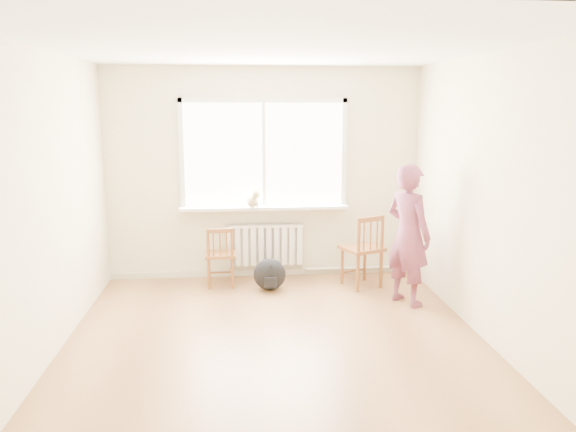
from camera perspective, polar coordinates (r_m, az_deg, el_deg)
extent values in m
plane|color=#A06F41|center=(5.40, -1.16, -13.02)|extent=(4.50, 4.50, 0.00)
plane|color=white|center=(4.95, -1.29, 16.79)|extent=(4.50, 4.50, 0.00)
cube|color=beige|center=(7.23, -2.47, 4.29)|extent=(4.00, 0.01, 2.70)
cube|color=white|center=(7.18, -2.48, 6.25)|extent=(2.00, 0.02, 1.30)
cube|color=white|center=(7.14, -2.52, 11.69)|extent=(2.12, 0.05, 0.06)
cube|color=white|center=(7.19, -10.75, 6.07)|extent=(0.06, 0.05, 1.42)
cube|color=white|center=(7.28, 5.70, 6.28)|extent=(0.06, 0.05, 1.42)
cube|color=white|center=(7.16, -2.47, 6.24)|extent=(0.04, 0.05, 1.30)
cube|color=white|center=(7.18, -2.40, 0.86)|extent=(2.15, 0.22, 0.04)
cube|color=white|center=(7.35, -2.39, -2.94)|extent=(1.00, 0.02, 0.55)
cube|color=white|center=(7.30, -2.37, -3.03)|extent=(1.00, 0.10, 0.51)
cube|color=white|center=(7.24, -2.39, -1.04)|extent=(1.00, 0.12, 0.03)
cylinder|color=silver|center=(7.59, 7.14, -5.25)|extent=(1.40, 0.04, 0.04)
cube|color=beige|center=(7.48, -2.38, -5.73)|extent=(4.00, 0.03, 0.08)
cube|color=brown|center=(7.02, -6.90, -3.88)|extent=(0.39, 0.37, 0.04)
cylinder|color=brown|center=(7.21, -5.73, -5.10)|extent=(0.03, 0.03, 0.40)
cylinder|color=brown|center=(7.21, -8.01, -5.16)|extent=(0.03, 0.03, 0.40)
cylinder|color=brown|center=(6.94, -5.66, -5.76)|extent=(0.03, 0.03, 0.40)
cylinder|color=brown|center=(6.93, -8.03, -5.82)|extent=(0.03, 0.03, 0.40)
cylinder|color=brown|center=(6.89, -5.69, -4.34)|extent=(0.04, 0.04, 0.76)
cylinder|color=brown|center=(6.88, -8.07, -4.40)|extent=(0.04, 0.04, 0.76)
cube|color=brown|center=(6.80, -6.95, -1.51)|extent=(0.31, 0.04, 0.05)
cylinder|color=brown|center=(6.84, -6.24, -2.80)|extent=(0.02, 0.02, 0.30)
cylinder|color=brown|center=(6.84, -6.92, -2.82)|extent=(0.02, 0.02, 0.30)
cylinder|color=brown|center=(6.84, -7.59, -2.84)|extent=(0.02, 0.02, 0.30)
cube|color=brown|center=(6.98, 7.51, -3.28)|extent=(0.58, 0.57, 0.04)
cylinder|color=brown|center=(7.28, 7.80, -4.66)|extent=(0.04, 0.04, 0.48)
cylinder|color=brown|center=(7.09, 5.52, -5.03)|extent=(0.04, 0.04, 0.48)
cylinder|color=brown|center=(7.01, 9.43, -5.32)|extent=(0.04, 0.04, 0.48)
cylinder|color=brown|center=(6.82, 7.10, -5.73)|extent=(0.04, 0.04, 0.48)
cylinder|color=brown|center=(6.96, 9.48, -3.62)|extent=(0.04, 0.04, 0.91)
cylinder|color=brown|center=(6.76, 7.15, -3.99)|extent=(0.04, 0.04, 0.91)
cube|color=brown|center=(6.76, 8.43, -0.33)|extent=(0.36, 0.18, 0.06)
cylinder|color=brown|center=(6.86, 9.04, -1.83)|extent=(0.02, 0.02, 0.37)
cylinder|color=brown|center=(6.80, 8.39, -1.92)|extent=(0.02, 0.02, 0.37)
cylinder|color=brown|center=(6.75, 7.72, -2.01)|extent=(0.02, 0.02, 0.37)
imported|color=#B03A4B|center=(6.40, 12.12, -1.88)|extent=(0.63, 0.69, 1.59)
ellipsoid|color=beige|center=(7.09, -3.63, 1.62)|extent=(0.24, 0.29, 0.18)
sphere|color=beige|center=(6.96, -3.28, 2.21)|extent=(0.10, 0.10, 0.10)
cone|color=beige|center=(6.95, -3.49, 2.61)|extent=(0.03, 0.03, 0.04)
cone|color=beige|center=(6.97, -3.08, 2.64)|extent=(0.03, 0.03, 0.04)
cylinder|color=beige|center=(7.21, -3.99, 1.34)|extent=(0.08, 0.16, 0.02)
cylinder|color=beige|center=(7.00, -3.56, 1.12)|extent=(0.02, 0.02, 0.09)
cylinder|color=beige|center=(7.02, -3.14, 1.16)|extent=(0.02, 0.02, 0.09)
ellipsoid|color=black|center=(6.86, -1.87, -5.95)|extent=(0.48, 0.42, 0.39)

